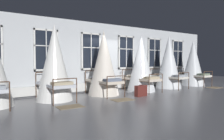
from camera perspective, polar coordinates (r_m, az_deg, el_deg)
The scene contains 12 objects.
ground at distance 9.21m, azimuth 3.78°, elevation -6.45°, with size 27.02×27.02×0.00m, color slate.
back_wall_with_windows at distance 10.23m, azimuth -0.99°, elevation 3.52°, with size 14.51×0.10×3.23m, color silver.
window_bank at distance 10.14m, azimuth -0.62°, elevation 0.05°, with size 11.26×0.10×2.65m.
cot_second at distance 7.81m, azimuth -15.51°, elevation 1.80°, with size 1.34×1.94×2.77m.
cot_third at distance 8.75m, azimuth -2.27°, elevation 1.77°, with size 1.34×1.94×2.71m.
cot_fourth at distance 9.91m, azimuth 8.03°, elevation 1.66°, with size 1.34×1.92×2.65m.
cot_fifth at distance 11.39m, azimuth 15.34°, elevation 2.08°, with size 1.34×1.94×2.80m.
cot_sixth at distance 13.06m, azimuth 21.38°, elevation 1.74°, with size 1.34×1.93×2.66m.
rug_second at distance 6.70m, azimuth -11.44°, elevation -9.86°, with size 0.80×0.56×0.01m, color #8E7A5B.
rug_third at distance 7.72m, azimuth 2.91°, elevation -8.17°, with size 0.80×0.56×0.01m, color #8E7A5B.
rug_sixth at distance 12.41m, azimuth 26.28°, elevation -4.36°, with size 0.80×0.56×0.01m, color #8E7A5B.
suitcase_dark at distance 8.54m, azimuth 7.96°, elevation -5.67°, with size 0.58×0.26×0.47m.
Camera 1 is at (-5.61, -7.16, 1.44)m, focal length 33.25 mm.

